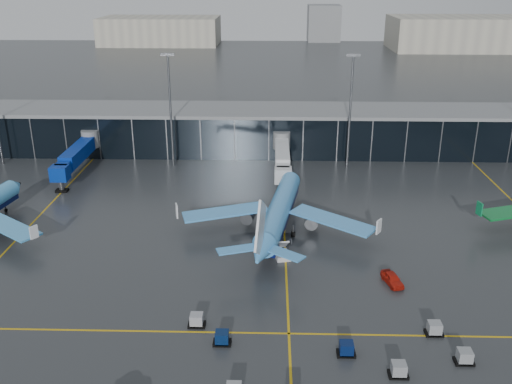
{
  "coord_description": "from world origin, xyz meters",
  "views": [
    {
      "loc": [
        7.55,
        -74.68,
        42.16
      ],
      "look_at": [
        5.0,
        18.0,
        6.0
      ],
      "focal_mm": 40.0,
      "sensor_mm": 36.0,
      "label": 1
    }
  ],
  "objects_px": {
    "mobile_airstair": "(282,253)",
    "service_van_red": "(392,279)",
    "airliner_klm_near": "(279,198)",
    "baggage_carts": "(323,355)"
  },
  "relations": [
    {
      "from": "mobile_airstair",
      "to": "service_van_red",
      "type": "relative_size",
      "value": 0.76
    },
    {
      "from": "service_van_red",
      "to": "airliner_klm_near",
      "type": "bearing_deg",
      "value": 117.44
    },
    {
      "from": "baggage_carts",
      "to": "mobile_airstair",
      "type": "height_order",
      "value": "mobile_airstair"
    },
    {
      "from": "airliner_klm_near",
      "to": "service_van_red",
      "type": "height_order",
      "value": "airliner_klm_near"
    },
    {
      "from": "airliner_klm_near",
      "to": "baggage_carts",
      "type": "bearing_deg",
      "value": -72.94
    },
    {
      "from": "airliner_klm_near",
      "to": "baggage_carts",
      "type": "xyz_separation_m",
      "value": [
        4.76,
        -35.23,
        -5.33
      ]
    },
    {
      "from": "airliner_klm_near",
      "to": "baggage_carts",
      "type": "distance_m",
      "value": 35.95
    },
    {
      "from": "mobile_airstair",
      "to": "service_van_red",
      "type": "height_order",
      "value": "mobile_airstair"
    },
    {
      "from": "baggage_carts",
      "to": "service_van_red",
      "type": "height_order",
      "value": "baggage_carts"
    },
    {
      "from": "baggage_carts",
      "to": "mobile_airstair",
      "type": "bearing_deg",
      "value": 99.82
    }
  ]
}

